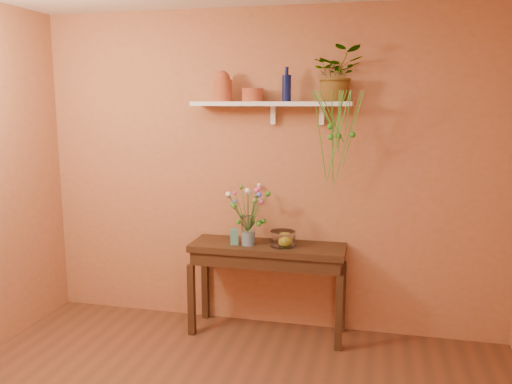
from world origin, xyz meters
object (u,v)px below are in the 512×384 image
terracotta_jug (223,87)px  spider_plant (337,74)px  sideboard (268,258)px  bouquet (250,202)px  glass_vase (248,233)px  blue_bottle (287,87)px  glass_bowl (283,239)px

terracotta_jug → spider_plant: (0.92, 0.04, 0.09)m
sideboard → bouquet: bearing=-161.1°
terracotta_jug → glass_vase: terracotta_jug is taller
blue_bottle → spider_plant: bearing=3.6°
spider_plant → glass_bowl: (-0.39, -0.13, -1.32)m
sideboard → blue_bottle: bearing=33.6°
blue_bottle → glass_bowl: 1.22m
blue_bottle → glass_bowl: (-0.00, -0.10, -1.22)m
sideboard → spider_plant: 1.58m
glass_vase → glass_bowl: 0.29m
blue_bottle → spider_plant: spider_plant is taller
blue_bottle → bouquet: (-0.27, -0.13, -0.92)m
sideboard → terracotta_jug: size_ratio=5.21×
sideboard → blue_bottle: blue_bottle is taller
blue_bottle → spider_plant: 0.41m
sideboard → bouquet: bouquet is taller
blue_bottle → spider_plant: size_ratio=0.64×
sideboard → glass_bowl: (0.13, -0.02, 0.17)m
terracotta_jug → glass_vase: size_ratio=1.03×
spider_plant → glass_bowl: spider_plant is taller
glass_bowl → bouquet: bearing=-173.6°
sideboard → terracotta_jug: (-0.39, 0.07, 1.39)m
sideboard → bouquet: size_ratio=2.58×
blue_bottle → bouquet: 0.96m
spider_plant → glass_vase: (-0.68, -0.16, -1.27)m
bouquet → sideboard: bearing=18.9°
sideboard → glass_vase: (-0.16, -0.05, 0.21)m
blue_bottle → bouquet: size_ratio=0.54×
glass_vase → bouquet: bearing=-8.1°
glass_bowl → blue_bottle: bearing=89.3°
terracotta_jug → blue_bottle: size_ratio=0.91×
terracotta_jug → spider_plant: 0.92m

